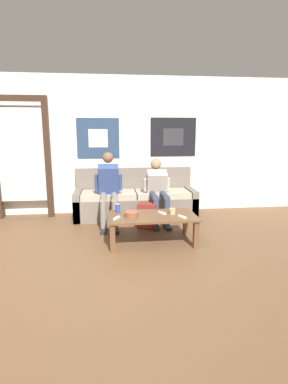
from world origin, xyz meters
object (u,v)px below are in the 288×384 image
object	(u,v)px
drink_can_blue	(118,208)
game_controller_far_center	(117,218)
backpack	(147,216)
person_seated_teen	(158,188)
pillar_candle	(172,211)
game_controller_near_right	(162,213)
game_controller_near_left	(182,217)
couch	(135,201)
ceramic_bowl	(131,214)
coffee_table	(152,219)
person_seated_adult	(109,186)

from	to	relation	value
drink_can_blue	game_controller_far_center	size ratio (longest dim) A/B	0.87
backpack	drink_can_blue	size ratio (longest dim) A/B	3.29
person_seated_teen	drink_can_blue	world-z (taller)	person_seated_teen
pillar_candle	game_controller_near_right	distance (m)	0.15
pillar_candle	game_controller_near_left	xyz separation A→B (m)	(0.09, -0.20, -0.03)
couch	drink_can_blue	xyz separation A→B (m)	(-0.36, -1.17, 0.17)
backpack	ceramic_bowl	bearing A→B (deg)	-114.59
coffee_table	ceramic_bowl	xyz separation A→B (m)	(-0.29, -0.04, 0.10)
game_controller_far_center	game_controller_near_right	bearing A→B (deg)	15.57
couch	person_seated_adult	distance (m)	0.72
couch	game_controller_far_center	bearing A→B (deg)	-104.43
coffee_table	game_controller_far_center	xyz separation A→B (m)	(-0.50, -0.12, 0.07)
person_seated_adult	game_controller_near_left	xyz separation A→B (m)	(0.98, -1.14, -0.23)
game_controller_near_left	game_controller_far_center	size ratio (longest dim) A/B	1.01
person_seated_teen	ceramic_bowl	world-z (taller)	person_seated_teen
game_controller_near_right	drink_can_blue	bearing A→B (deg)	166.85
person_seated_teen	backpack	world-z (taller)	person_seated_teen
couch	backpack	size ratio (longest dim) A/B	5.36
ceramic_bowl	backpack	bearing A→B (deg)	65.41
pillar_candle	game_controller_near_right	world-z (taller)	pillar_candle
pillar_candle	drink_can_blue	size ratio (longest dim) A/B	0.75
person_seated_adult	game_controller_near_left	bearing A→B (deg)	-49.30
ceramic_bowl	drink_can_blue	size ratio (longest dim) A/B	1.55
pillar_candle	drink_can_blue	distance (m)	0.79
game_controller_near_right	pillar_candle	bearing A→B (deg)	-11.81
person_seated_adult	pillar_candle	xyz separation A→B (m)	(0.89, -0.95, -0.20)
couch	coffee_table	xyz separation A→B (m)	(0.11, -1.37, 0.05)
ceramic_bowl	person_seated_teen	bearing A→B (deg)	62.33
game_controller_near_right	coffee_table	bearing A→B (deg)	-157.66
coffee_table	person_seated_teen	xyz separation A→B (m)	(0.24, 0.98, 0.25)
ceramic_bowl	pillar_candle	world-z (taller)	pillar_candle
coffee_table	drink_can_blue	bearing A→B (deg)	156.42
person_seated_teen	drink_can_blue	xyz separation A→B (m)	(-0.72, -0.78, -0.13)
drink_can_blue	game_controller_near_left	xyz separation A→B (m)	(0.86, -0.37, -0.05)
person_seated_adult	pillar_candle	bearing A→B (deg)	-46.68
backpack	game_controller_near_right	distance (m)	0.63
couch	drink_can_blue	world-z (taller)	couch
coffee_table	game_controller_near_left	bearing A→B (deg)	-23.24
ceramic_bowl	drink_can_blue	world-z (taller)	drink_can_blue
couch	coffee_table	size ratio (longest dim) A/B	1.78
couch	game_controller_near_left	world-z (taller)	couch
person_seated_teen	game_controller_far_center	world-z (taller)	person_seated_teen
backpack	game_controller_near_left	size ratio (longest dim) A/B	2.85
coffee_table	game_controller_near_left	world-z (taller)	game_controller_near_left
game_controller_near_right	person_seated_adult	bearing A→B (deg)	129.22
pillar_candle	game_controller_near_left	size ratio (longest dim) A/B	0.65
couch	game_controller_near_right	bearing A→B (deg)	-78.63
pillar_candle	backpack	bearing A→B (deg)	114.53
game_controller_far_center	coffee_table	bearing A→B (deg)	13.44
ceramic_bowl	game_controller_near_left	world-z (taller)	ceramic_bowl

